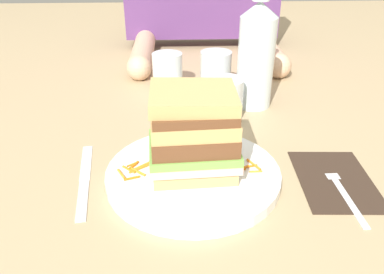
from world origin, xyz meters
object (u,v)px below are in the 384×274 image
at_px(main_plate, 193,174).
at_px(sandwich, 193,133).
at_px(empty_tumbler_1, 216,71).
at_px(empty_tumbler_0, 168,71).
at_px(napkin_dark, 335,179).
at_px(juice_glass, 225,100).
at_px(fork, 341,186).
at_px(knife, 84,181).
at_px(water_bottle, 256,54).

xyz_separation_m(main_plate, sandwich, (-0.00, 0.00, 0.07)).
distance_m(main_plate, empty_tumbler_1, 0.37).
relative_size(main_plate, empty_tumbler_0, 3.16).
xyz_separation_m(sandwich, napkin_dark, (0.22, -0.01, -0.08)).
bearing_deg(empty_tumbler_1, empty_tumbler_0, 170.00).
bearing_deg(juice_glass, napkin_dark, -57.84).
xyz_separation_m(fork, empty_tumbler_0, (-0.26, 0.41, 0.04)).
relative_size(napkin_dark, empty_tumbler_1, 1.77).
bearing_deg(main_plate, fork, -9.02).
bearing_deg(main_plate, empty_tumbler_1, 79.17).
relative_size(napkin_dark, knife, 0.81).
distance_m(knife, empty_tumbler_1, 0.43).
relative_size(main_plate, sandwich, 1.97).
xyz_separation_m(napkin_dark, juice_glass, (-0.14, 0.23, 0.04)).
distance_m(main_plate, knife, 0.17).
height_order(napkin_dark, water_bottle, water_bottle).
relative_size(sandwich, empty_tumbler_1, 1.46).
bearing_deg(empty_tumbler_1, fork, -69.39).
bearing_deg(empty_tumbler_1, napkin_dark, -68.30).
bearing_deg(main_plate, empty_tumbler_0, 96.32).
relative_size(fork, empty_tumbler_0, 1.99).
xyz_separation_m(main_plate, empty_tumbler_0, (-0.04, 0.38, 0.03)).
distance_m(main_plate, sandwich, 0.07).
distance_m(juice_glass, empty_tumbler_1, 0.14).
bearing_deg(napkin_dark, knife, 178.11).
bearing_deg(water_bottle, sandwich, -117.43).
xyz_separation_m(napkin_dark, knife, (-0.38, 0.01, 0.00)).
relative_size(sandwich, napkin_dark, 0.83).
relative_size(juice_glass, empty_tumbler_0, 0.96).
relative_size(main_plate, knife, 1.32).
bearing_deg(fork, main_plate, 170.98).
bearing_deg(sandwich, napkin_dark, -3.37).
height_order(main_plate, knife, main_plate).
bearing_deg(napkin_dark, juice_glass, 122.16).
bearing_deg(knife, sandwich, 0.07).
bearing_deg(empty_tumbler_1, sandwich, -100.89).
bearing_deg(fork, napkin_dark, 90.77).
xyz_separation_m(fork, water_bottle, (-0.08, 0.31, 0.11)).
relative_size(main_plate, juice_glass, 3.28).
relative_size(sandwich, knife, 0.67).
distance_m(napkin_dark, empty_tumbler_0, 0.47).
bearing_deg(fork, empty_tumbler_1, 110.61).
bearing_deg(sandwich, main_plate, -67.44).
bearing_deg(juice_glass, empty_tumbler_1, 91.77).
relative_size(empty_tumbler_0, empty_tumbler_1, 0.91).
bearing_deg(main_plate, napkin_dark, -3.20).
bearing_deg(juice_glass, knife, -137.86).
distance_m(napkin_dark, knife, 0.38).
height_order(juice_glass, empty_tumbler_1, empty_tumbler_1).
distance_m(napkin_dark, water_bottle, 0.31).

